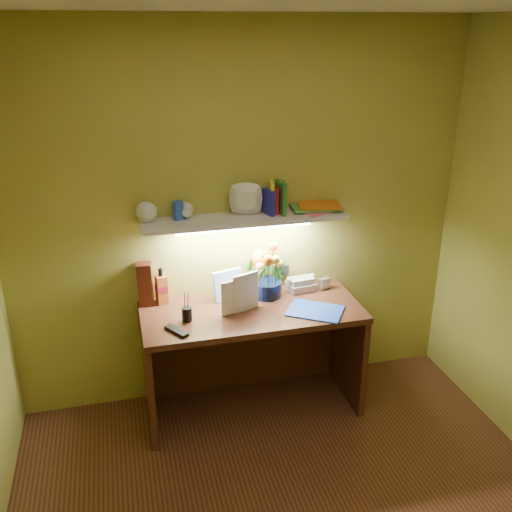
{
  "coord_description": "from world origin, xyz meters",
  "views": [
    {
      "loc": [
        -0.77,
        -1.93,
        2.43
      ],
      "look_at": [
        0.06,
        1.35,
        1.05
      ],
      "focal_mm": 40.0,
      "sensor_mm": 36.0,
      "label": 1
    }
  ],
  "objects_px": {
    "telephone": "(301,283)",
    "desk_clock": "(324,284)",
    "desk": "(252,360)",
    "flower_bouquet": "(266,271)",
    "whisky_bottle": "(161,286)"
  },
  "relations": [
    {
      "from": "desk",
      "to": "desk_clock",
      "type": "bearing_deg",
      "value": 17.92
    },
    {
      "from": "desk",
      "to": "desk_clock",
      "type": "distance_m",
      "value": 0.71
    },
    {
      "from": "telephone",
      "to": "desk_clock",
      "type": "relative_size",
      "value": 2.31
    },
    {
      "from": "desk",
      "to": "flower_bouquet",
      "type": "relative_size",
      "value": 3.9
    },
    {
      "from": "desk",
      "to": "desk_clock",
      "type": "height_order",
      "value": "desk_clock"
    },
    {
      "from": "flower_bouquet",
      "to": "desk_clock",
      "type": "distance_m",
      "value": 0.43
    },
    {
      "from": "desk",
      "to": "telephone",
      "type": "relative_size",
      "value": 7.82
    },
    {
      "from": "telephone",
      "to": "desk_clock",
      "type": "xyz_separation_m",
      "value": [
        0.16,
        -0.02,
        -0.01
      ]
    },
    {
      "from": "flower_bouquet",
      "to": "whisky_bottle",
      "type": "xyz_separation_m",
      "value": [
        -0.69,
        0.06,
        -0.06
      ]
    },
    {
      "from": "flower_bouquet",
      "to": "desk_clock",
      "type": "relative_size",
      "value": 4.63
    },
    {
      "from": "whisky_bottle",
      "to": "desk_clock",
      "type": "bearing_deg",
      "value": -2.84
    },
    {
      "from": "flower_bouquet",
      "to": "telephone",
      "type": "distance_m",
      "value": 0.28
    },
    {
      "from": "flower_bouquet",
      "to": "whisky_bottle",
      "type": "relative_size",
      "value": 1.46
    },
    {
      "from": "telephone",
      "to": "desk_clock",
      "type": "distance_m",
      "value": 0.16
    },
    {
      "from": "flower_bouquet",
      "to": "telephone",
      "type": "height_order",
      "value": "flower_bouquet"
    }
  ]
}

